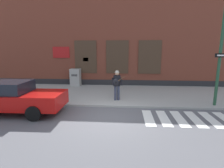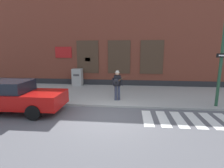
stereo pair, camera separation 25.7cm
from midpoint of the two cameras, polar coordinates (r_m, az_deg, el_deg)
The scene contains 7 objects.
ground_plane at distance 7.95m, azimuth -0.29°, elevation -10.84°, with size 160.00×160.00×0.00m, color #56565B.
sidewalk at distance 11.88m, azimuth 1.97°, elevation -3.19°, with size 28.00×5.52×0.11m.
building_backdrop at distance 16.29m, azimuth 3.32°, elevation 13.75°, with size 28.00×4.06×7.53m.
crosswalk at distance 8.76m, azimuth 30.42°, elevation -10.27°, with size 5.78×1.90×0.01m.
red_car at distance 9.54m, azimuth -28.57°, elevation -3.64°, with size 4.64×2.07×1.53m.
busker at distance 9.95m, azimuth 2.43°, elevation 0.10°, with size 0.75×0.59×1.72m.
utility_box at distance 14.60m, azimuth -10.71°, elevation 2.23°, with size 0.79×0.69×1.37m.
Camera 2 is at (0.96, -7.32, 2.94)m, focal length 28.00 mm.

